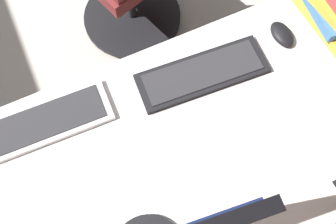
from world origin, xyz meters
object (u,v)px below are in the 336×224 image
Objects in this scene: keyboard_spare at (42,123)px; drawer_pedestal at (111,215)px; mouse_main at (282,34)px; keyboard_main at (202,73)px.

drawer_pedestal is at bearing 100.15° from keyboard_spare.
drawer_pedestal is 6.68× the size of mouse_main.
mouse_main reaches higher than keyboard_spare.
keyboard_spare is at bearing -5.96° from keyboard_main.
keyboard_spare reaches higher than drawer_pedestal.
drawer_pedestal is 0.49m from keyboard_spare.
mouse_main is at bearing 177.29° from keyboard_spare.
mouse_main is (-0.82, 0.04, 0.01)m from keyboard_spare.
keyboard_main is 0.52m from keyboard_spare.
keyboard_main is 4.13× the size of mouse_main.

